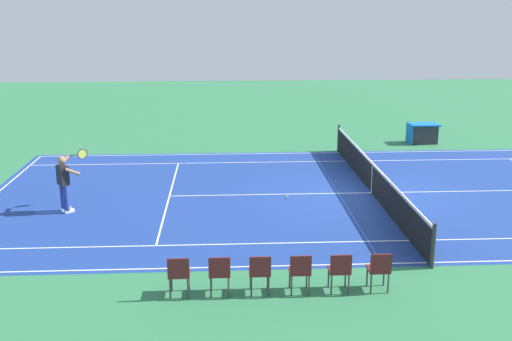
% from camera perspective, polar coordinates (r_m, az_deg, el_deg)
% --- Properties ---
extents(ground_plane, '(60.00, 60.00, 0.00)m').
position_cam_1_polar(ground_plane, '(19.95, 10.64, -2.04)').
color(ground_plane, '#2D7247').
extents(court_slab, '(24.20, 11.40, 0.00)m').
position_cam_1_polar(court_slab, '(19.95, 10.64, -2.04)').
color(court_slab, navy).
rests_on(court_slab, ground_plane).
extents(court_line_markings, '(23.85, 11.05, 0.01)m').
position_cam_1_polar(court_line_markings, '(19.95, 10.64, -2.03)').
color(court_line_markings, white).
rests_on(court_line_markings, ground_plane).
extents(tennis_net, '(0.10, 11.70, 1.08)m').
position_cam_1_polar(tennis_net, '(19.82, 10.71, -0.68)').
color(tennis_net, '#2D2D33').
rests_on(tennis_net, ground_plane).
extents(tennis_player_near, '(0.77, 1.06, 1.70)m').
position_cam_1_polar(tennis_player_near, '(18.43, -17.31, -0.90)').
color(tennis_player_near, navy).
rests_on(tennis_player_near, ground_plane).
extents(tennis_ball, '(0.07, 0.07, 0.07)m').
position_cam_1_polar(tennis_ball, '(19.11, 2.87, -2.46)').
color(tennis_ball, '#CCE01E').
rests_on(tennis_ball, ground_plane).
extents(spectator_chair_0, '(0.44, 0.44, 0.88)m').
position_cam_1_polar(spectator_chair_0, '(13.15, 11.33, -8.85)').
color(spectator_chair_0, '#38383D').
rests_on(spectator_chair_0, ground_plane).
extents(spectator_chair_1, '(0.44, 0.44, 0.88)m').
position_cam_1_polar(spectator_chair_1, '(12.98, 7.75, -9.03)').
color(spectator_chair_1, '#38383D').
rests_on(spectator_chair_1, ground_plane).
extents(spectator_chair_2, '(0.44, 0.44, 0.88)m').
position_cam_1_polar(spectator_chair_2, '(12.85, 4.09, -9.17)').
color(spectator_chair_2, '#38383D').
rests_on(spectator_chair_2, ground_plane).
extents(spectator_chair_3, '(0.44, 0.44, 0.88)m').
position_cam_1_polar(spectator_chair_3, '(12.78, 0.36, -9.27)').
color(spectator_chair_3, '#38383D').
rests_on(spectator_chair_3, ground_plane).
extents(spectator_chair_4, '(0.44, 0.44, 0.88)m').
position_cam_1_polar(spectator_chair_4, '(12.76, -3.39, -9.34)').
color(spectator_chair_4, '#38383D').
rests_on(spectator_chair_4, ground_plane).
extents(spectator_chair_5, '(0.44, 0.44, 0.88)m').
position_cam_1_polar(spectator_chair_5, '(12.80, -7.14, -9.37)').
color(spectator_chair_5, '#38383D').
rests_on(spectator_chair_5, ground_plane).
extents(equipment_cart_tarped, '(1.25, 0.84, 0.85)m').
position_cam_1_polar(equipment_cart_tarped, '(27.53, 15.13, 3.36)').
color(equipment_cart_tarped, '#2D2D33').
rests_on(equipment_cart_tarped, ground_plane).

